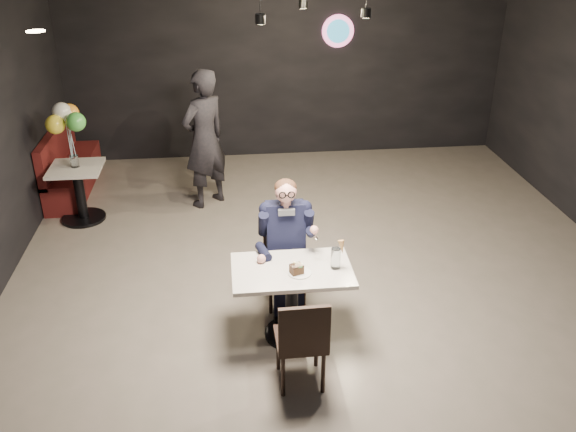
{
  "coord_description": "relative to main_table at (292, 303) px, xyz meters",
  "views": [
    {
      "loc": [
        -1.04,
        -5.14,
        3.69
      ],
      "look_at": [
        -0.45,
        0.19,
        0.99
      ],
      "focal_mm": 38.0,
      "sensor_mm": 36.0,
      "label": 1
    }
  ],
  "objects": [
    {
      "name": "wafer_cone",
      "position": [
        0.44,
        -0.07,
        0.62
      ],
      "size": [
        0.07,
        0.07,
        0.12
      ],
      "primitive_type": "cone",
      "rotation": [
        0.0,
        0.0,
        0.26
      ],
      "color": "tan",
      "rests_on": "sundae_glass"
    },
    {
      "name": "wall_sign",
      "position": [
        1.28,
        4.88,
        1.62
      ],
      "size": [
        0.5,
        0.06,
        0.5
      ],
      "primitive_type": null,
      "color": "pink",
      "rests_on": "floor"
    },
    {
      "name": "sundae_glass",
      "position": [
        0.4,
        -0.03,
        0.48
      ],
      "size": [
        0.09,
        0.09,
        0.2
      ],
      "primitive_type": "cylinder",
      "color": "silver",
      "rests_on": "main_table"
    },
    {
      "name": "chair_far",
      "position": [
        -0.0,
        0.55,
        0.09
      ],
      "size": [
        0.42,
        0.46,
        0.92
      ],
      "primitive_type": "cube",
      "color": "black",
      "rests_on": "floor"
    },
    {
      "name": "floor",
      "position": [
        0.48,
        0.41,
        -0.38
      ],
      "size": [
        9.0,
        9.0,
        0.0
      ],
      "primitive_type": "plane",
      "color": "slate",
      "rests_on": "ground"
    },
    {
      "name": "booth_bench",
      "position": [
        -2.77,
        3.75,
        0.09
      ],
      "size": [
        0.46,
        1.86,
        0.93
      ],
      "primitive_type": "cube",
      "color": "#4E1011",
      "rests_on": "floor"
    },
    {
      "name": "balloon_bunch",
      "position": [
        -2.47,
        2.75,
        0.88
      ],
      "size": [
        0.43,
        0.43,
        0.72
      ],
      "primitive_type": "cube",
      "color": "yellow",
      "rests_on": "balloon_vase"
    },
    {
      "name": "main_table",
      "position": [
        0.0,
        0.0,
        0.0
      ],
      "size": [
        1.1,
        0.7,
        0.75
      ],
      "primitive_type": "cube",
      "color": "silver",
      "rests_on": "floor"
    },
    {
      "name": "cake_slice",
      "position": [
        0.03,
        -0.1,
        0.43
      ],
      "size": [
        0.13,
        0.12,
        0.08
      ],
      "primitive_type": "cube",
      "rotation": [
        0.0,
        0.0,
        0.35
      ],
      "color": "black",
      "rests_on": "dessert_plate"
    },
    {
      "name": "mint_leaf",
      "position": [
        0.05,
        -0.12,
        0.47
      ],
      "size": [
        0.07,
        0.04,
        0.01
      ],
      "primitive_type": "ellipsoid",
      "color": "#2A823B",
      "rests_on": "cake_slice"
    },
    {
      "name": "chair_near",
      "position": [
        -0.0,
        -0.64,
        0.09
      ],
      "size": [
        0.43,
        0.47,
        0.92
      ],
      "primitive_type": "cube",
      "rotation": [
        0.0,
        0.0,
        0.02
      ],
      "color": "black",
      "rests_on": "floor"
    },
    {
      "name": "dessert_plate",
      "position": [
        0.06,
        -0.09,
        0.38
      ],
      "size": [
        0.21,
        0.21,
        0.01
      ],
      "primitive_type": "cylinder",
      "color": "white",
      "rests_on": "main_table"
    },
    {
      "name": "side_table",
      "position": [
        -2.47,
        2.75,
        0.03
      ],
      "size": [
        0.65,
        0.65,
        0.82
      ],
      "primitive_type": "cube",
      "color": "silver",
      "rests_on": "floor"
    },
    {
      "name": "balloon_vase",
      "position": [
        -2.47,
        2.75,
        0.45
      ],
      "size": [
        0.1,
        0.1,
        0.15
      ],
      "primitive_type": "cylinder",
      "color": "silver",
      "rests_on": "side_table"
    },
    {
      "name": "passerby",
      "position": [
        -0.82,
        3.08,
        0.57
      ],
      "size": [
        0.82,
        0.79,
        1.89
      ],
      "primitive_type": "imported",
      "rotation": [
        0.0,
        0.0,
        3.85
      ],
      "color": "black",
      "rests_on": "floor"
    },
    {
      "name": "seated_man",
      "position": [
        -0.0,
        0.55,
        0.34
      ],
      "size": [
        0.6,
        0.8,
        1.44
      ],
      "primitive_type": "cube",
      "color": "black",
      "rests_on": "floor"
    }
  ]
}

